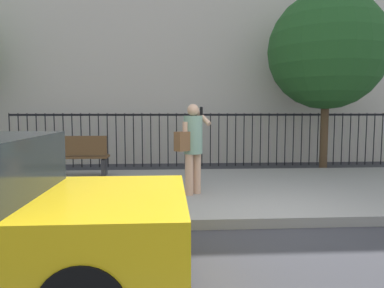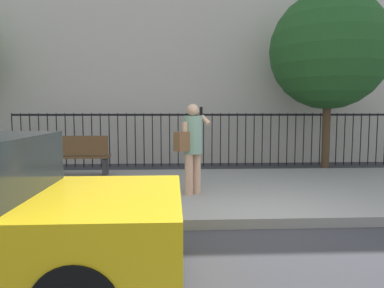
{
  "view_description": "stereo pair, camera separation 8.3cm",
  "coord_description": "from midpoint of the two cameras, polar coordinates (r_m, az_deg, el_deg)",
  "views": [
    {
      "loc": [
        -1.37,
        -4.94,
        1.67
      ],
      "look_at": [
        -0.94,
        1.88,
        1.04
      ],
      "focal_mm": 33.95,
      "sensor_mm": 36.0,
      "label": 1
    },
    {
      "loc": [
        -1.29,
        -4.94,
        1.67
      ],
      "look_at": [
        -0.94,
        1.88,
        1.04
      ],
      "focal_mm": 33.95,
      "sensor_mm": 36.0,
      "label": 2
    }
  ],
  "objects": [
    {
      "name": "ground_plane",
      "position": [
        5.38,
        11.14,
        -12.96
      ],
      "size": [
        60.0,
        60.0,
        0.0
      ],
      "primitive_type": "plane",
      "color": "#333338"
    },
    {
      "name": "sidewalk",
      "position": [
        7.44,
        6.81,
        -7.19
      ],
      "size": [
        28.0,
        4.4,
        0.15
      ],
      "primitive_type": "cube",
      "color": "gray",
      "rests_on": "ground"
    },
    {
      "name": "building_facade",
      "position": [
        13.86,
        2.08,
        18.3
      ],
      "size": [
        28.0,
        4.0,
        9.6
      ],
      "primitive_type": "cube",
      "color": "beige",
      "rests_on": "ground"
    },
    {
      "name": "iron_fence",
      "position": [
        10.94,
        3.36,
        1.83
      ],
      "size": [
        12.03,
        0.04,
        1.6
      ],
      "color": "black",
      "rests_on": "ground"
    },
    {
      "name": "pedestrian_on_phone",
      "position": [
        6.54,
        -0.36,
        0.25
      ],
      "size": [
        0.69,
        0.67,
        1.64
      ],
      "color": "tan",
      "rests_on": "sidewalk"
    },
    {
      "name": "street_bench",
      "position": [
        8.85,
        -18.46,
        -1.65
      ],
      "size": [
        1.6,
        0.45,
        0.95
      ],
      "color": "brown",
      "rests_on": "sidewalk"
    },
    {
      "name": "street_tree_near",
      "position": [
        10.73,
        20.21,
        13.55
      ],
      "size": [
        3.15,
        3.15,
        4.86
      ],
      "color": "#4C3823",
      "rests_on": "ground"
    }
  ]
}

